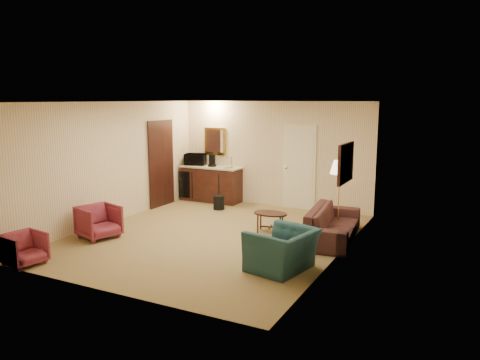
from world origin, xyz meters
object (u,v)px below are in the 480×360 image
Objects in this scene: rose_chair_near at (99,220)px; rose_chair_far at (24,247)px; teal_armchair at (282,243)px; coffee_table at (270,222)px; microwave at (195,158)px; wetbar_cabinet at (211,184)px; coffee_maker at (212,161)px; sofa at (333,218)px; waste_bin at (219,203)px; floor_lamp at (339,196)px.

rose_chair_near is 1.20× the size of rose_chair_far.
teal_armchair is 1.70× the size of rose_chair_far.
microwave reaches higher than coffee_table.
rose_chair_near is (-0.25, -3.83, -0.11)m from wetbar_cabinet.
rose_chair_near is at bearing -109.41° from coffee_maker.
coffee_table is (2.80, 1.87, -0.15)m from rose_chair_near.
teal_armchair is at bearing -47.10° from wetbar_cabinet.
sofa reaches higher than waste_bin.
sofa is 0.64m from floor_lamp.
wetbar_cabinet is 3.84m from rose_chair_near.
waste_bin is (-3.11, 0.60, -0.56)m from floor_lamp.
floor_lamp is 3.94m from coffee_maker.
floor_lamp reaches higher than sofa.
floor_lamp is at bearing -41.56° from rose_chair_near.
floor_lamp is 4.63× the size of coffee_maker.
floor_lamp is 2.69× the size of microwave.
wetbar_cabinet is at bearing 12.65° from rose_chair_near.
coffee_table is 3.76m from microwave.
waste_bin is at bearing 146.83° from coffee_table.
coffee_maker is at bearing -125.62° from teal_armchair.
teal_armchair is 1.44× the size of coffee_table.
waste_bin is 0.61× the size of microwave.
floor_lamp is at bearing -2.04° from sofa.
teal_armchair reaches higher than waste_bin.
teal_armchair reaches higher than sofa.
wetbar_cabinet is 1.63× the size of teal_armchair.
microwave is at bearing 59.23° from sofa.
wetbar_cabinet reaches higher than coffee_table.
rose_chair_far is 5.57m from coffee_maker.
microwave is at bearing -121.86° from teal_armchair.
wetbar_cabinet is at bearing -125.22° from teal_armchair.
microwave is (-4.26, 1.38, 0.37)m from floor_lamp.
rose_chair_far is at bearing -163.54° from rose_chair_near.
rose_chair_near is 1.01× the size of coffee_table.
rose_chair_far is 5.63m from microwave.
rose_chair_far is 4.88m from waste_bin.
teal_armchair is at bearing -57.92° from rose_chair_far.
teal_armchair is 4.16m from rose_chair_far.
coffee_table is at bearing -37.58° from wetbar_cabinet.
microwave is at bearing 162.08° from floor_lamp.
waste_bin is (0.65, -0.72, -0.29)m from wetbar_cabinet.
coffee_maker reaches higher than waste_bin.
rose_chair_near is at bearing -146.23° from coffee_table.
coffee_maker is at bearing 56.89° from sofa.
waste_bin is at bearing 0.23° from rose_chair_near.
rose_chair_far is 5.81m from floor_lamp.
coffee_maker reaches higher than sofa.
rose_chair_near is at bearing -93.76° from wetbar_cabinet.
floor_lamp reaches higher than waste_bin.
rose_chair_near is 3.90m from coffee_maker.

